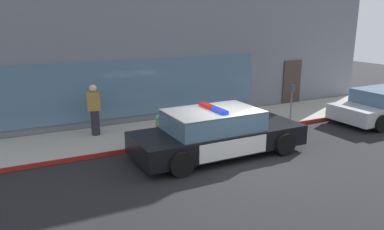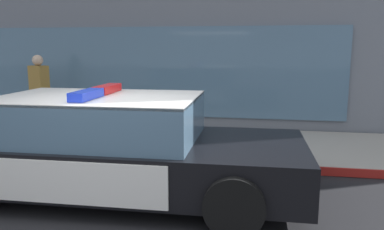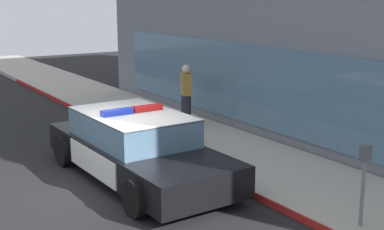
{
  "view_description": "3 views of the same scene",
  "coord_description": "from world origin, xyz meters",
  "px_view_note": "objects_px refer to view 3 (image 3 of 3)",
  "views": [
    {
      "loc": [
        -5.66,
        -8.48,
        3.97
      ],
      "look_at": [
        -0.88,
        1.11,
        1.16
      ],
      "focal_mm": 34.77,
      "sensor_mm": 36.0,
      "label": 1
    },
    {
      "loc": [
        1.7,
        -4.27,
        2.04
      ],
      "look_at": [
        0.53,
        2.37,
        0.83
      ],
      "focal_mm": 35.86,
      "sensor_mm": 36.0,
      "label": 2
    },
    {
      "loc": [
        9.15,
        -4.19,
        3.76
      ],
      "look_at": [
        0.06,
        1.73,
        1.29
      ],
      "focal_mm": 49.2,
      "sensor_mm": 36.0,
      "label": 3
    }
  ],
  "objects_px": {
    "parking_meter": "(364,170)",
    "pedestrian_on_sidewalk": "(186,95)",
    "fire_hydrant": "(192,131)",
    "police_cruiser": "(136,147)"
  },
  "relations": [
    {
      "from": "police_cruiser",
      "to": "fire_hydrant",
      "type": "bearing_deg",
      "value": 115.7
    },
    {
      "from": "parking_meter",
      "to": "police_cruiser",
      "type": "bearing_deg",
      "value": -157.89
    },
    {
      "from": "fire_hydrant",
      "to": "pedestrian_on_sidewalk",
      "type": "relative_size",
      "value": 0.42
    },
    {
      "from": "police_cruiser",
      "to": "pedestrian_on_sidewalk",
      "type": "distance_m",
      "value": 4.25
    },
    {
      "from": "police_cruiser",
      "to": "parking_meter",
      "type": "relative_size",
      "value": 3.88
    },
    {
      "from": "pedestrian_on_sidewalk",
      "to": "parking_meter",
      "type": "bearing_deg",
      "value": 99.47
    },
    {
      "from": "parking_meter",
      "to": "pedestrian_on_sidewalk",
      "type": "bearing_deg",
      "value": 169.78
    },
    {
      "from": "police_cruiser",
      "to": "parking_meter",
      "type": "distance_m",
      "value": 4.73
    },
    {
      "from": "police_cruiser",
      "to": "pedestrian_on_sidewalk",
      "type": "relative_size",
      "value": 3.04
    },
    {
      "from": "police_cruiser",
      "to": "pedestrian_on_sidewalk",
      "type": "xyz_separation_m",
      "value": [
        -2.91,
        3.08,
        0.33
      ]
    }
  ]
}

